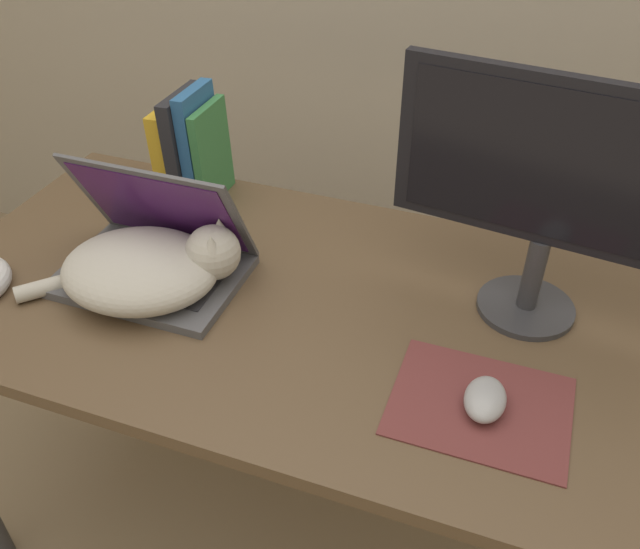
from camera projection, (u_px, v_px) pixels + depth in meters
name	position (u px, v px, depth m)	size (l,w,h in m)	color
desk	(292.00, 327.00, 1.32)	(1.40, 0.74, 0.75)	brown
laptop	(154.00, 255.00, 1.30)	(0.35, 0.25, 0.24)	#4C4C51
cat	(149.00, 267.00, 1.25)	(0.39, 0.30, 0.14)	#B2ADA3
external_monitor	(555.00, 185.00, 1.08)	(0.53, 0.18, 0.44)	#333338
mousepad	(480.00, 406.00, 1.06)	(0.28, 0.22, 0.00)	brown
computer_mouse	(485.00, 399.00, 1.04)	(0.06, 0.10, 0.04)	#99999E
book_row	(191.00, 147.00, 1.51)	(0.13, 0.16, 0.25)	gold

